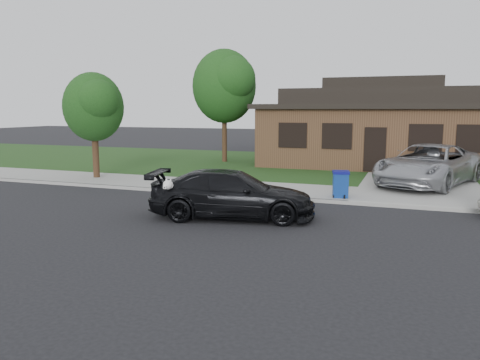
% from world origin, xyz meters
% --- Properties ---
extents(ground, '(120.00, 120.00, 0.00)m').
position_xyz_m(ground, '(0.00, 0.00, 0.00)').
color(ground, black).
rests_on(ground, ground).
extents(sidewalk, '(60.00, 3.00, 0.12)m').
position_xyz_m(sidewalk, '(0.00, 5.00, 0.06)').
color(sidewalk, gray).
rests_on(sidewalk, ground).
extents(curb, '(60.00, 0.12, 0.12)m').
position_xyz_m(curb, '(0.00, 3.50, 0.06)').
color(curb, gray).
rests_on(curb, ground).
extents(lawn, '(60.00, 13.00, 0.13)m').
position_xyz_m(lawn, '(0.00, 13.00, 0.07)').
color(lawn, '#193814').
rests_on(lawn, ground).
extents(driveway, '(4.50, 13.00, 0.14)m').
position_xyz_m(driveway, '(6.00, 10.00, 0.07)').
color(driveway, gray).
rests_on(driveway, ground).
extents(sedan, '(5.05, 2.90, 1.38)m').
position_xyz_m(sedan, '(0.82, 0.42, 0.69)').
color(sedan, black).
rests_on(sedan, ground).
extents(minivan, '(4.60, 6.38, 1.61)m').
position_xyz_m(minivan, '(6.29, 7.83, 0.95)').
color(minivan, '#A5A6AC').
rests_on(minivan, driveway).
extents(recycling_bin, '(0.65, 0.65, 0.91)m').
position_xyz_m(recycling_bin, '(3.40, 4.09, 0.58)').
color(recycling_bin, navy).
rests_on(recycling_bin, sidewalk).
extents(house, '(12.60, 8.60, 4.65)m').
position_xyz_m(house, '(4.00, 15.00, 2.13)').
color(house, '#422B1C').
rests_on(house, ground).
extents(tree_0, '(3.78, 3.60, 6.34)m').
position_xyz_m(tree_0, '(-4.34, 12.88, 4.48)').
color(tree_0, '#332114').
rests_on(tree_0, ground).
extents(tree_2, '(2.73, 2.60, 4.59)m').
position_xyz_m(tree_2, '(-7.38, 5.11, 3.27)').
color(tree_2, '#332114').
rests_on(tree_2, ground).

